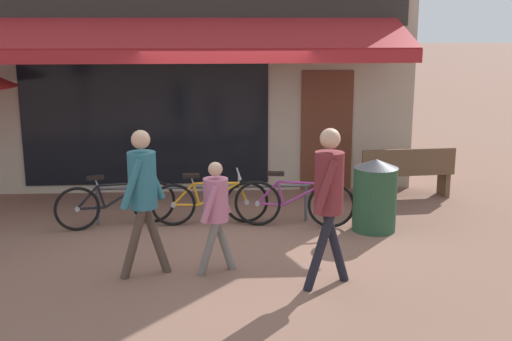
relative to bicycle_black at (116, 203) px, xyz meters
name	(u,v)px	position (x,y,z in m)	size (l,w,h in m)	color
ground_plane	(229,239)	(1.62, -0.66, -0.35)	(160.00, 160.00, 0.00)	brown
shop_front	(195,22)	(1.10, 3.43, 2.56)	(7.63, 4.52, 5.84)	tan
bike_rack_rail	(202,193)	(1.25, 0.09, 0.12)	(3.17, 0.04, 0.57)	#47494F
bicycle_black	(116,203)	(0.00, 0.00, 0.00)	(1.69, 0.65, 0.78)	black
bicycle_orange	(210,202)	(1.36, 0.01, 0.00)	(1.72, 0.52, 0.80)	black
bicycle_purple	(294,202)	(2.57, -0.17, 0.02)	(1.74, 0.52, 0.82)	black
pedestrian_adult	(329,190)	(2.69, -2.30, 0.77)	(0.58, 0.58, 1.82)	black
pedestrian_child	(216,206)	(1.45, -1.83, 0.47)	(0.46, 0.48, 1.36)	slate
pedestrian_second_adult	(143,187)	(0.62, -1.87, 0.72)	(0.59, 0.51, 1.75)	#47382D
litter_bin	(375,195)	(3.70, -0.39, 0.17)	(0.63, 0.63, 1.04)	#23472D
park_bench	(406,171)	(4.63, 1.26, 0.11)	(1.63, 0.58, 0.87)	brown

